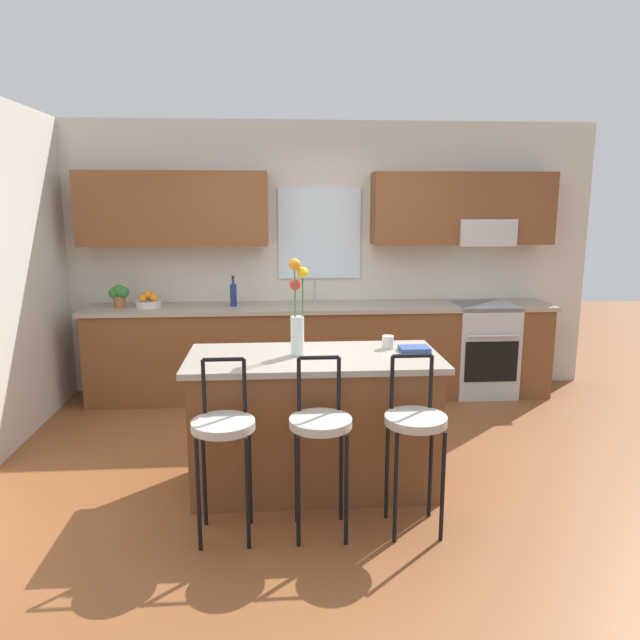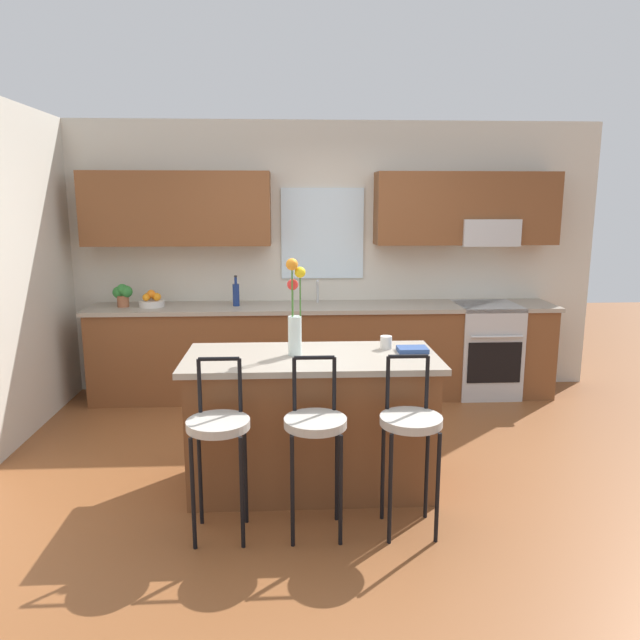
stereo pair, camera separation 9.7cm
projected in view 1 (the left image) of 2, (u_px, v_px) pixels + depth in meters
ground_plane at (339, 468)px, 4.38m from camera, size 14.00×14.00×0.00m
back_wall_assembly at (323, 242)px, 6.03m from camera, size 5.60×0.50×2.70m
counter_run at (321, 350)px, 5.95m from camera, size 4.56×0.64×0.92m
sink_faucet at (315, 289)px, 5.97m from camera, size 0.02×0.13×0.23m
oven_range at (481, 348)px, 6.05m from camera, size 0.60×0.64×0.92m
kitchen_island at (314, 421)px, 4.04m from camera, size 1.67×0.78×0.92m
bar_stool_near at (224, 433)px, 3.38m from camera, size 0.36×0.36×1.04m
bar_stool_middle at (320, 430)px, 3.42m from camera, size 0.36×0.36×1.04m
bar_stool_far at (415, 428)px, 3.46m from camera, size 0.36×0.36×1.04m
flower_vase at (297, 313)px, 3.91m from camera, size 0.13×0.11×0.64m
mug_ceramic at (388, 342)px, 4.13m from camera, size 0.08×0.08×0.09m
cookbook at (414, 349)px, 4.05m from camera, size 0.20×0.15×0.03m
fruit_bowl_oranges at (148, 301)px, 5.74m from camera, size 0.24×0.24×0.16m
bottle_olive_oil at (233, 294)px, 5.78m from camera, size 0.06×0.06×0.30m
potted_plant_small at (119, 294)px, 5.70m from camera, size 0.19×0.13×0.22m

